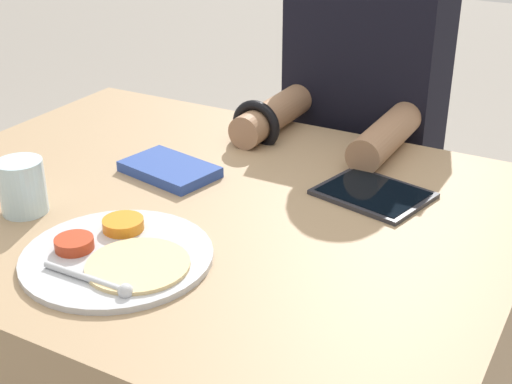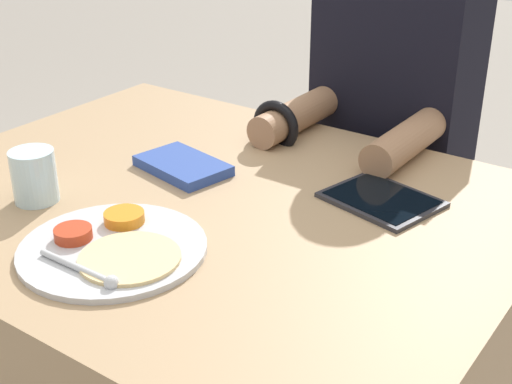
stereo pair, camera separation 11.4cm
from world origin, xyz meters
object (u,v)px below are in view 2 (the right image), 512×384
thali_tray (113,247)px  drinking_glass (34,176)px  person_diner (387,173)px  tablet_device (381,199)px  red_notebook (183,166)px

thali_tray → drinking_glass: (-0.24, 0.05, 0.04)m
person_diner → thali_tray: bearing=-95.4°
tablet_device → drinking_glass: bearing=-145.3°
thali_tray → tablet_device: thali_tray is taller
tablet_device → red_notebook: bearing=-165.2°
thali_tray → drinking_glass: size_ratio=3.10×
tablet_device → person_diner: person_diner is taller
tablet_device → drinking_glass: 0.60m
thali_tray → red_notebook: 0.32m
person_diner → drinking_glass: person_diner is taller
thali_tray → red_notebook: bearing=110.9°
person_diner → drinking_glass: (-0.31, -0.76, 0.19)m
tablet_device → person_diner: size_ratio=0.18×
red_notebook → person_diner: bearing=69.9°
tablet_device → drinking_glass: (-0.50, -0.34, 0.04)m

